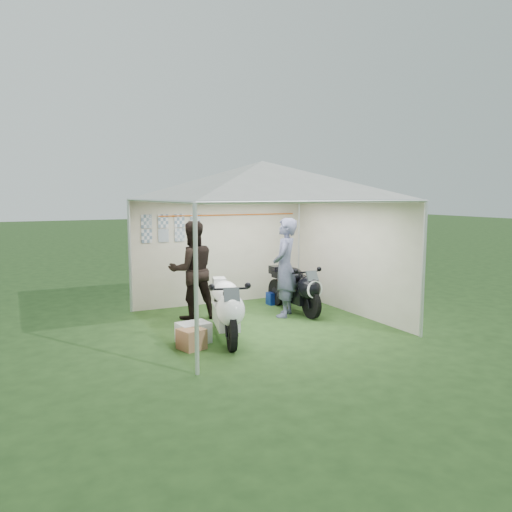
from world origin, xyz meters
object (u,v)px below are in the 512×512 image
object	(u,v)px
canopy_tent	(262,185)
crate_1	(192,339)
person_dark_jacket	(192,270)
motorcycle_white	(226,307)
equipment_box	(298,288)
crate_0	(193,333)
motorcycle_black	(296,287)
person_blue_jacket	(285,268)
paddock_stand	(275,298)

from	to	relation	value
canopy_tent	crate_1	world-z (taller)	canopy_tent
canopy_tent	person_dark_jacket	distance (m)	2.13
crate_1	person_dark_jacket	bearing A→B (deg)	70.27
motorcycle_white	equipment_box	distance (m)	3.53
crate_0	motorcycle_black	bearing A→B (deg)	22.15
motorcycle_black	equipment_box	xyz separation A→B (m)	(0.70, 1.07, -0.26)
motorcycle_white	person_dark_jacket	distance (m)	1.67
canopy_tent	equipment_box	size ratio (longest dim) A/B	10.73
canopy_tent	motorcycle_white	bearing A→B (deg)	-144.50
equipment_box	crate_0	size ratio (longest dim) A/B	1.07
person_dark_jacket	motorcycle_black	bearing A→B (deg)	169.76
equipment_box	person_blue_jacket	bearing A→B (deg)	-130.69
motorcycle_white	crate_0	distance (m)	0.67
canopy_tent	paddock_stand	xyz separation A→B (m)	(0.99, 1.28, -2.44)
equipment_box	person_dark_jacket	bearing A→B (deg)	-167.71
motorcycle_black	person_blue_jacket	size ratio (longest dim) A/B	0.98
paddock_stand	crate_0	bearing A→B (deg)	-143.15
canopy_tent	person_dark_jacket	xyz separation A→B (m)	(-1.05, 0.89, -1.62)
person_blue_jacket	paddock_stand	bearing A→B (deg)	-158.17
crate_0	crate_1	world-z (taller)	crate_0
paddock_stand	person_dark_jacket	size ratio (longest dim) A/B	0.19
motorcycle_white	crate_0	xyz separation A→B (m)	(-0.54, 0.10, -0.39)
person_dark_jacket	crate_1	size ratio (longest dim) A/B	5.30
motorcycle_black	person_dark_jacket	distance (m)	2.15
equipment_box	crate_0	bearing A→B (deg)	-147.07
crate_1	equipment_box	bearing A→B (deg)	35.44
canopy_tent	paddock_stand	world-z (taller)	canopy_tent
motorcycle_white	crate_0	bearing A→B (deg)	-175.84
paddock_stand	crate_1	bearing A→B (deg)	-140.47
person_dark_jacket	crate_1	distance (m)	2.09
motorcycle_black	equipment_box	world-z (taller)	motorcycle_black
motorcycle_black	person_dark_jacket	world-z (taller)	person_dark_jacket
motorcycle_white	equipment_box	xyz separation A→B (m)	(2.73, 2.22, -0.29)
canopy_tent	motorcycle_white	size ratio (longest dim) A/B	2.85
crate_1	paddock_stand	bearing A→B (deg)	39.53
crate_1	person_blue_jacket	bearing A→B (deg)	27.06
motorcycle_white	crate_1	xyz separation A→B (m)	(-0.68, -0.21, -0.39)
person_blue_jacket	equipment_box	bearing A→B (deg)	179.48
motorcycle_black	person_dark_jacket	size ratio (longest dim) A/B	1.01
canopy_tent	crate_1	xyz separation A→B (m)	(-1.70, -0.94, -2.41)
person_dark_jacket	person_blue_jacket	bearing A→B (deg)	162.68
person_blue_jacket	motorcycle_white	bearing A→B (deg)	-19.10
canopy_tent	person_blue_jacket	xyz separation A→B (m)	(0.65, 0.27, -1.60)
canopy_tent	person_dark_jacket	size ratio (longest dim) A/B	2.98
motorcycle_black	person_blue_jacket	distance (m)	0.59
canopy_tent	motorcycle_white	world-z (taller)	canopy_tent
person_dark_jacket	equipment_box	world-z (taller)	person_dark_jacket
canopy_tent	equipment_box	xyz separation A→B (m)	(1.70, 1.48, -2.31)
canopy_tent	person_dark_jacket	bearing A→B (deg)	139.85
motorcycle_black	crate_1	size ratio (longest dim) A/B	5.34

